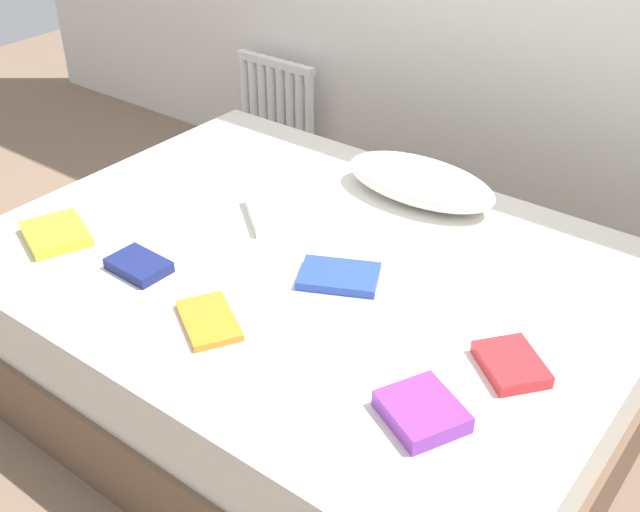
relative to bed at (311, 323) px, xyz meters
The scene contains 11 objects.
ground_plane 0.25m from the bed, ahead, with size 8.00×8.00×0.00m, color #7F6651.
bed is the anchor object (origin of this frame).
radiator 1.66m from the bed, 133.79° to the left, with size 0.46×0.04×0.45m.
pillow 0.62m from the bed, 83.18° to the left, with size 0.56×0.27×0.13m, color white.
textbook_purple 0.78m from the bed, 31.48° to the right, with size 0.18×0.16×0.05m, color purple.
textbook_red 0.77m from the bed, ahead, with size 0.18×0.14×0.04m, color red.
textbook_navy 0.58m from the bed, 134.97° to the right, with size 0.18×0.12×0.03m, color navy.
textbook_orange 0.50m from the bed, 92.29° to the right, with size 0.22×0.13×0.02m, color orange.
textbook_yellow 0.86m from the bed, 150.45° to the right, with size 0.21×0.18×0.04m, color yellow.
textbook_blue 0.30m from the bed, 17.04° to the right, with size 0.23×0.15×0.03m, color #2847B7.
textbook_white 0.38m from the bed, 151.10° to the left, with size 0.24×0.19×0.04m, color white.
Camera 1 is at (1.23, -1.56, 1.80)m, focal length 43.60 mm.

